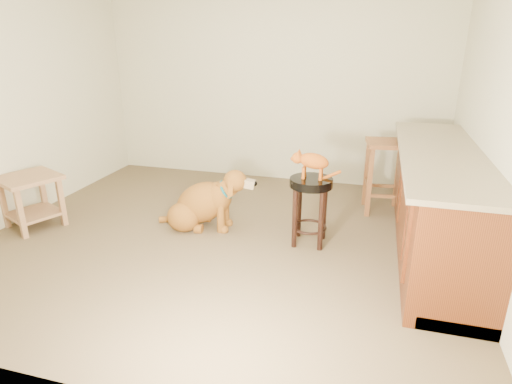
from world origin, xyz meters
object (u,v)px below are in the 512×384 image
(padded_stool, at_px, (310,198))
(golden_retriever, at_px, (203,204))
(wood_stool, at_px, (384,175))
(side_table, at_px, (31,194))
(tabby_kitten, at_px, (311,162))

(padded_stool, height_order, golden_retriever, padded_stool)
(padded_stool, xyz_separation_m, golden_retriever, (-1.10, 0.07, -0.21))
(padded_stool, xyz_separation_m, wood_stool, (0.66, 1.01, -0.04))
(golden_retriever, bearing_deg, side_table, -169.04)
(padded_stool, distance_m, tabby_kitten, 0.34)
(padded_stool, distance_m, wood_stool, 1.21)
(side_table, bearing_deg, tabby_kitten, 8.05)
(wood_stool, bearing_deg, golden_retriever, -151.84)
(wood_stool, bearing_deg, tabby_kitten, -123.62)
(wood_stool, xyz_separation_m, side_table, (-3.45, -1.40, -0.06))
(golden_retriever, bearing_deg, padded_stool, -7.76)
(side_table, height_order, tabby_kitten, tabby_kitten)
(padded_stool, height_order, tabby_kitten, tabby_kitten)
(wood_stool, relative_size, tabby_kitten, 1.74)
(padded_stool, height_order, side_table, padded_stool)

